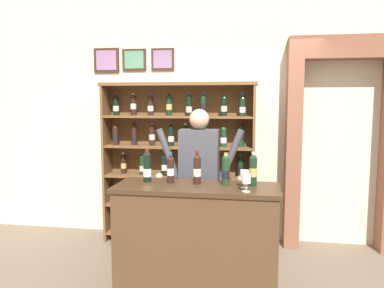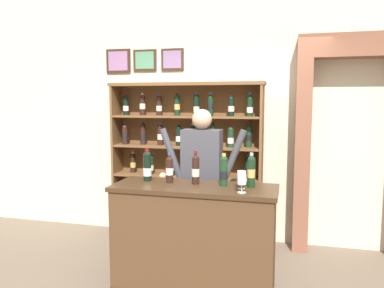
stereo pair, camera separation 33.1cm
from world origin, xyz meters
name	(u,v)px [view 2 (the right image)]	position (x,y,z in m)	size (l,w,h in m)	color
back_wall	(225,109)	(0.00, 1.60, 1.69)	(12.00, 0.19, 3.38)	beige
wine_shelf	(186,159)	(-0.43, 1.26, 1.07)	(1.93, 0.33, 2.02)	brown
archway_doorway	(352,134)	(1.53, 1.46, 1.40)	(1.29, 0.45, 2.54)	brown
tasting_counter	(194,240)	(-0.01, 0.00, 0.51)	(1.51, 0.56, 1.02)	#4C331E
shopkeeper	(202,171)	(-0.07, 0.55, 1.05)	(0.95, 0.22, 1.71)	#2D3347
tasting_bottle_grappa	(147,166)	(-0.51, 0.10, 1.17)	(0.08, 0.08, 0.31)	black
tasting_bottle_rosso	(170,169)	(-0.27, 0.07, 1.16)	(0.07, 0.07, 0.29)	black
tasting_bottle_vin_santo	(196,169)	(-0.02, 0.08, 1.16)	(0.07, 0.07, 0.31)	black
tasting_bottle_riserva	(224,170)	(0.25, 0.07, 1.17)	(0.07, 0.07, 0.30)	#19381E
tasting_bottle_chianti	(251,171)	(0.50, 0.08, 1.17)	(0.07, 0.07, 0.31)	black
wine_glass_center	(242,176)	(0.42, -0.02, 1.14)	(0.08, 0.08, 0.16)	silver
wine_glass_spare	(242,181)	(0.44, -0.16, 1.13)	(0.08, 0.08, 0.15)	silver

